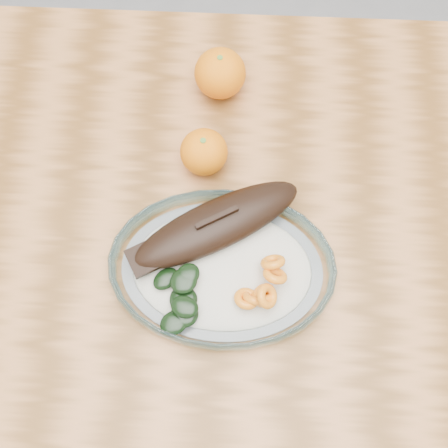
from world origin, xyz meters
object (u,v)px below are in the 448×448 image
object	(u,v)px
dining_table	(216,268)
orange_left	(220,73)
plated_meal	(222,265)
orange_right	(204,152)

from	to	relation	value
dining_table	orange_left	world-z (taller)	orange_left
dining_table	plated_meal	distance (m)	0.12
orange_right	plated_meal	bearing A→B (deg)	-78.63
plated_meal	orange_right	xyz separation A→B (m)	(-0.03, 0.16, 0.01)
orange_right	dining_table	bearing A→B (deg)	-80.50
orange_left	orange_right	distance (m)	0.13
dining_table	plated_meal	xyz separation A→B (m)	(0.01, -0.03, 0.12)
orange_left	dining_table	bearing A→B (deg)	-88.92
dining_table	orange_right	bearing A→B (deg)	99.50
dining_table	orange_right	distance (m)	0.19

